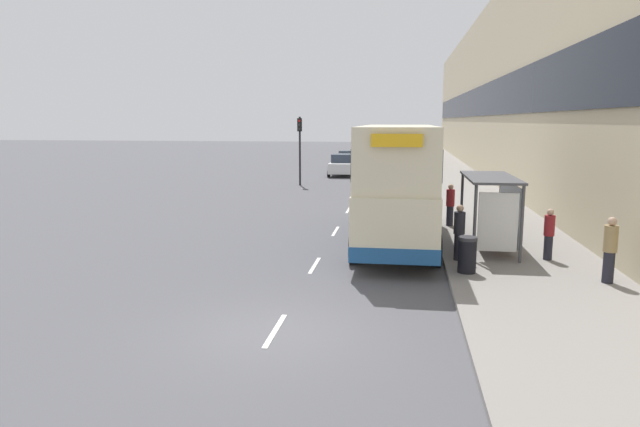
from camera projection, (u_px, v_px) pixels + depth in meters
name	position (u px, v px, depth m)	size (l,w,h in m)	color
ground_plane	(274.00, 333.00, 12.18)	(220.00, 220.00, 0.00)	#515156
pavement	(447.00, 173.00, 48.87)	(5.00, 93.00, 0.14)	gray
terrace_facade	(499.00, 93.00, 47.23)	(3.10, 93.00, 13.51)	#C6B793
lane_mark_0	(275.00, 330.00, 12.29)	(0.12, 2.00, 0.01)	silver
lane_mark_1	(315.00, 265.00, 17.80)	(0.12, 2.00, 0.01)	silver
lane_mark_2	(335.00, 231.00, 23.31)	(0.12, 2.00, 0.01)	silver
lane_mark_3	(348.00, 210.00, 28.83)	(0.12, 2.00, 0.01)	silver
lane_mark_4	(357.00, 196.00, 34.34)	(0.12, 2.00, 0.01)	silver
lane_mark_5	(363.00, 185.00, 39.85)	(0.12, 2.00, 0.01)	silver
lane_mark_6	(368.00, 177.00, 45.36)	(0.12, 2.00, 0.01)	silver
lane_mark_7	(372.00, 171.00, 50.87)	(0.12, 2.00, 0.01)	silver
lane_mark_8	(375.00, 166.00, 56.39)	(0.12, 2.00, 0.01)	silver
bus_shelter	(496.00, 200.00, 19.00)	(1.60, 4.20, 2.48)	#4C4C51
double_decker_bus_near	(397.00, 182.00, 20.58)	(2.85, 10.10, 4.30)	beige
car_0	(342.00, 165.00, 46.54)	(2.06, 4.08, 1.77)	silver
car_1	(348.00, 160.00, 53.83)	(2.10, 4.14, 1.67)	#B7B799
pedestrian_at_shelter	(502.00, 215.00, 21.18)	(0.34, 0.34, 1.71)	#23232D
pedestrian_1	(549.00, 234.00, 17.86)	(0.32, 0.32, 1.63)	#23232D
pedestrian_2	(450.00, 205.00, 23.66)	(0.35, 0.35, 1.75)	#23232D
pedestrian_3	(610.00, 249.00, 15.29)	(0.36, 0.36, 1.80)	#23232D
pedestrian_4	(459.00, 232.00, 17.80)	(0.35, 0.35, 1.76)	#23232D
litter_bin	(467.00, 255.00, 16.39)	(0.55, 0.55, 1.05)	black
traffic_light_far_kerb	(300.00, 139.00, 39.36)	(0.30, 0.32, 4.74)	black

